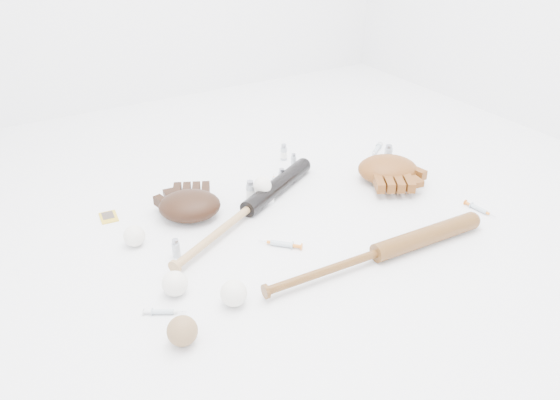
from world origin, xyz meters
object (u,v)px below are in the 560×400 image
pedestal (263,198)px  bat_dark (249,209)px  bat_wood (378,253)px  glove_dark (190,205)px

pedestal → bat_dark: bearing=-145.0°
bat_dark → pedestal: size_ratio=13.68×
bat_wood → glove_dark: glove_dark is taller
bat_dark → glove_dark: size_ratio=3.29×
bat_dark → pedestal: bearing=6.4°
bat_dark → bat_wood: (0.23, -0.46, -0.00)m
bat_wood → pedestal: 0.55m
bat_dark → bat_wood: 0.52m
glove_dark → pedestal: glove_dark is taller
glove_dark → bat_dark: bearing=-4.0°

